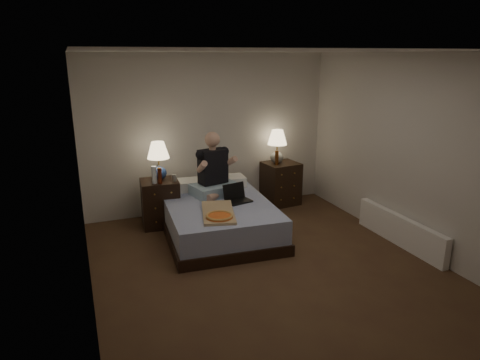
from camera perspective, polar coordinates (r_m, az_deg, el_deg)
name	(u,v)px	position (r m, az deg, el deg)	size (l,w,h in m)	color
floor	(267,267)	(5.28, 3.66, -11.50)	(4.00, 4.50, 0.00)	brown
ceiling	(272,51)	(4.66, 4.24, 16.77)	(4.00, 4.50, 0.00)	white
wall_back	(209,134)	(6.87, -4.16, 6.17)	(4.00, 2.50, 0.00)	silver
wall_front	(416,248)	(3.06, 22.44, -8.37)	(4.00, 2.50, 0.00)	silver
wall_left	(81,186)	(4.38, -20.45, -0.80)	(4.50, 2.50, 0.00)	silver
wall_right	(410,153)	(5.94, 21.68, 3.42)	(4.50, 2.50, 0.00)	silver
bed	(218,219)	(6.07, -2.89, -5.15)	(1.42, 1.90, 0.47)	#5A6EB4
nightstand_left	(160,203)	(6.46, -10.57, -3.03)	(0.54, 0.48, 0.70)	black
nightstand_right	(281,183)	(7.30, 5.44, -0.44)	(0.55, 0.50, 0.72)	black
lamp_left	(159,161)	(6.35, -10.80, 2.54)	(0.32, 0.32, 0.56)	navy
lamp_right	(277,147)	(7.12, 4.97, 4.44)	(0.32, 0.32, 0.56)	gray
water_bottle	(154,175)	(6.20, -11.38, 0.68)	(0.07, 0.07, 0.25)	white
soda_can	(174,178)	(6.27, -8.79, 0.28)	(0.07, 0.07, 0.10)	beige
beer_bottle_left	(160,176)	(6.17, -10.66, 0.56)	(0.06, 0.06, 0.23)	#501A0B
beer_bottle_right	(277,158)	(7.06, 4.93, 2.97)	(0.06, 0.06, 0.23)	#55290C
person	(215,164)	(6.21, -3.42, 2.13)	(0.66, 0.52, 0.93)	black
laptop	(239,194)	(5.98, -0.19, -1.84)	(0.34, 0.28, 0.24)	black
pizza_box	(219,217)	(5.37, -2.77, -4.93)	(0.40, 0.76, 0.08)	tan
radiator	(400,230)	(6.16, 20.56, -6.31)	(0.10, 1.60, 0.40)	white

